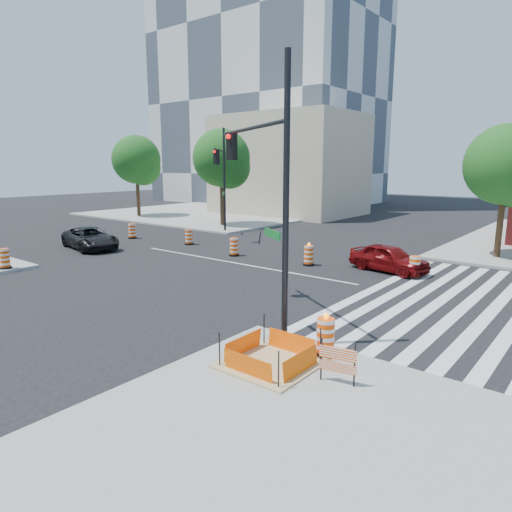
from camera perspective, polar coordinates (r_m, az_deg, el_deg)
The scene contains 22 objects.
ground at distance 23.93m, azimuth -2.47°, elevation -0.90°, with size 120.00×120.00×0.00m, color black.
sidewalk_nw at distance 49.07m, azimuth -4.49°, elevation 5.49°, with size 22.00×22.00×0.15m, color gray.
crosswalk_east at distance 18.84m, azimuth 23.61°, elevation -5.25°, with size 6.75×13.50×0.01m.
lane_centerline at distance 23.93m, azimuth -2.47°, elevation -0.89°, with size 14.00×0.12×0.01m, color silver.
excavation_pit at distance 11.77m, azimuth 1.82°, elevation -13.06°, with size 2.20×2.20×0.90m.
tower_nw at distance 67.21m, azimuth 1.43°, elevation 26.40°, with size 28.00×18.00×45.00m, color silver.
beige_midrise at distance 48.15m, azimuth 4.08°, elevation 11.25°, with size 14.00×10.00×10.00m, color #BAA88E.
red_coupe at distance 22.87m, azimuth 16.28°, elevation -0.24°, with size 1.57×3.90×1.33m, color #63080A.
dark_suv at distance 29.71m, azimuth -20.02°, elevation 2.12°, with size 2.19×4.74×1.32m, color black.
signal_pole_se at distance 13.86m, azimuth 1.06°, elevation 10.20°, with size 5.12×3.21×7.83m.
signal_pole_nw at distance 33.05m, azimuth -4.27°, elevation 10.60°, with size 3.54×4.66×7.58m.
pit_drum at distance 12.27m, azimuth 8.69°, elevation -10.07°, with size 0.59×0.59×1.16m.
sw_corner_drum at distance 25.05m, azimuth -28.91°, elevation -0.36°, with size 0.57×0.57×0.98m.
barricade at distance 10.81m, azimuth 10.19°, elevation -12.67°, with size 0.86×0.22×1.03m.
tree_north_a at distance 46.13m, azimuth -14.65°, elevation 11.25°, with size 4.61×4.61×7.84m.
tree_north_b at distance 37.86m, azimuth -4.24°, elevation 11.70°, with size 4.66×4.66×7.92m.
tree_north_c at distance 27.71m, azimuth 28.86°, elevation 9.47°, with size 4.23×4.23×7.20m.
median_drum_0 at distance 33.03m, azimuth -15.23°, elevation 2.96°, with size 0.60×0.60×1.02m.
median_drum_1 at distance 29.72m, azimuth -8.37°, elevation 2.34°, with size 0.60×0.60×1.02m.
median_drum_2 at distance 25.79m, azimuth -2.75°, elevation 1.07°, with size 0.60×0.60×1.02m.
median_drum_3 at distance 23.46m, azimuth 6.60°, elevation -0.00°, with size 0.60×0.60×1.18m.
median_drum_4 at distance 21.84m, azimuth 19.19°, elevation -1.44°, with size 0.60×0.60×1.02m.
Camera 1 is at (15.41, -17.58, 5.09)m, focal length 32.00 mm.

